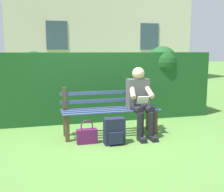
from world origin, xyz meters
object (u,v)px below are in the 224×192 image
person_seated (140,99)px  backpack (114,131)px  handbag (87,135)px  park_bench (110,111)px

person_seated → backpack: size_ratio=2.81×
backpack → handbag: bearing=-19.1°
park_bench → handbag: park_bench is taller
park_bench → backpack: (0.07, 0.54, -0.23)m
park_bench → handbag: size_ratio=4.40×
person_seated → backpack: (0.58, 0.38, -0.43)m
person_seated → backpack: person_seated is taller
park_bench → backpack: 0.59m
person_seated → backpack: bearing=33.6°
person_seated → backpack: 0.82m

